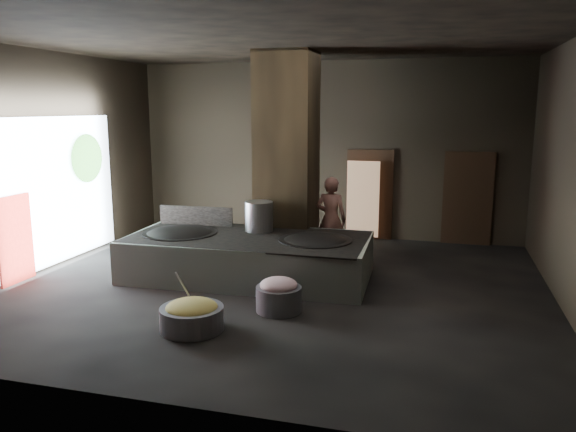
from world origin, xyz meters
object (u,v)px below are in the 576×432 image
(hearth_platform, at_px, (248,257))
(veg_basin, at_px, (192,318))
(stock_pot, at_px, (259,217))
(cook, at_px, (331,219))
(wok_right, at_px, (315,244))
(wok_left, at_px, (180,237))
(meat_basin, at_px, (279,299))

(hearth_platform, distance_m, veg_basin, 2.81)
(stock_pot, xyz_separation_m, cook, (1.29, 1.12, -0.20))
(wok_right, distance_m, stock_pot, 1.44)
(hearth_platform, height_order, wok_left, wok_left)
(hearth_platform, relative_size, cook, 2.54)
(stock_pot, distance_m, meat_basin, 2.64)
(wok_right, distance_m, veg_basin, 3.18)
(hearth_platform, height_order, cook, cook)
(hearth_platform, xyz_separation_m, wok_left, (-1.45, -0.05, 0.34))
(wok_right, bearing_deg, wok_left, -177.95)
(wok_left, distance_m, veg_basin, 3.19)
(wok_right, distance_m, meat_basin, 1.83)
(hearth_platform, xyz_separation_m, stock_pot, (0.05, 0.55, 0.72))
(stock_pot, height_order, cook, cook)
(wok_right, bearing_deg, meat_basin, -97.64)
(wok_left, bearing_deg, cook, 31.57)
(wok_left, distance_m, wok_right, 2.80)
(stock_pot, bearing_deg, cook, 40.81)
(hearth_platform, xyz_separation_m, meat_basin, (1.12, -1.68, -0.20))
(cook, xyz_separation_m, veg_basin, (-1.28, -4.47, -0.75))
(cook, height_order, meat_basin, cook)
(stock_pot, xyz_separation_m, meat_basin, (1.07, -2.23, -0.92))
(stock_pot, height_order, meat_basin, stock_pot)
(stock_pot, relative_size, cook, 0.33)
(hearth_platform, bearing_deg, meat_basin, -58.03)
(hearth_platform, relative_size, veg_basin, 4.89)
(wok_right, height_order, meat_basin, wok_right)
(veg_basin, bearing_deg, cook, 74.06)
(hearth_platform, height_order, wok_right, wok_right)
(veg_basin, distance_m, meat_basin, 1.54)
(veg_basin, height_order, meat_basin, meat_basin)
(hearth_platform, bearing_deg, cook, 49.43)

